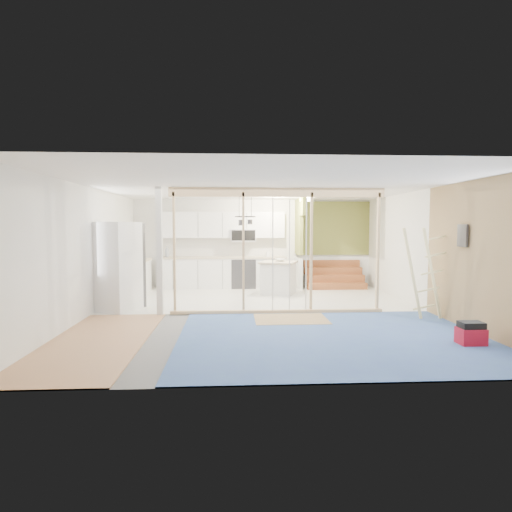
{
  "coord_description": "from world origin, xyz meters",
  "views": [
    {
      "loc": [
        -0.64,
        -8.71,
        1.81
      ],
      "look_at": [
        -0.11,
        0.6,
        1.16
      ],
      "focal_mm": 30.0,
      "sensor_mm": 36.0,
      "label": 1
    }
  ],
  "objects": [
    {
      "name": "pot_rack",
      "position": [
        -0.31,
        1.89,
        2.0
      ],
      "size": [
        0.52,
        0.52,
        0.72
      ],
      "color": "black",
      "rests_on": "room"
    },
    {
      "name": "island",
      "position": [
        0.6,
        2.55,
        0.44
      ],
      "size": [
        1.15,
        1.15,
        0.88
      ],
      "rotation": [
        0.0,
        0.0,
        -0.35
      ],
      "color": "white",
      "rests_on": "room"
    },
    {
      "name": "ladder",
      "position": [
        3.09,
        -0.7,
        0.91
      ],
      "size": [
        0.95,
        0.06,
        1.77
      ],
      "rotation": [
        0.0,
        0.0,
        -0.06
      ],
      "color": "#EFDF92",
      "rests_on": "room"
    },
    {
      "name": "bowl",
      "position": [
        0.65,
        2.61,
        0.91
      ],
      "size": [
        0.35,
        0.35,
        0.07
      ],
      "primitive_type": "imported",
      "rotation": [
        0.0,
        0.0,
        -0.38
      ],
      "color": "silver",
      "rests_on": "island"
    },
    {
      "name": "room",
      "position": [
        0.0,
        0.0,
        1.3
      ],
      "size": [
        7.01,
        8.01,
        2.61
      ],
      "color": "slate",
      "rests_on": "ground"
    },
    {
      "name": "green_partition",
      "position": [
        2.04,
        3.66,
        0.94
      ],
      "size": [
        2.25,
        1.51,
        2.6
      ],
      "color": "olive",
      "rests_on": "room"
    },
    {
      "name": "toolbox",
      "position": [
        3.0,
        -2.51,
        0.17
      ],
      "size": [
        0.39,
        0.29,
        0.36
      ],
      "rotation": [
        0.0,
        0.0,
        -0.01
      ],
      "color": "#A20E21",
      "rests_on": "room"
    },
    {
      "name": "soap_bottle_b",
      "position": [
        0.41,
        3.63,
        1.03
      ],
      "size": [
        0.11,
        0.11,
        0.2
      ],
      "primitive_type": "imported",
      "rotation": [
        0.0,
        0.0,
        0.22
      ],
      "color": "white",
      "rests_on": "base_cabinets"
    },
    {
      "name": "electrical_panel",
      "position": [
        3.43,
        -1.4,
        1.65
      ],
      "size": [
        0.04,
        0.3,
        0.4
      ],
      "primitive_type": "cube",
      "color": "#3A3A3F",
      "rests_on": "room"
    },
    {
      "name": "soap_bottle_a",
      "position": [
        -2.5,
        3.69,
        1.09
      ],
      "size": [
        0.15,
        0.15,
        0.32
      ],
      "primitive_type": "imported",
      "rotation": [
        0.0,
        0.0,
        -0.28
      ],
      "color": "#9FA6B1",
      "rests_on": "base_cabinets"
    },
    {
      "name": "fridge",
      "position": [
        -3.1,
        0.5,
        0.95
      ],
      "size": [
        1.11,
        1.06,
        1.9
      ],
      "rotation": [
        0.0,
        0.0,
        -0.43
      ],
      "color": "white",
      "rests_on": "room"
    },
    {
      "name": "stud_frame",
      "position": [
        -0.27,
        -0.0,
        1.61
      ],
      "size": [
        4.66,
        0.14,
        2.6
      ],
      "color": "#D4B482",
      "rests_on": "room"
    },
    {
      "name": "floor_overlays",
      "position": [
        0.07,
        0.06,
        0.01
      ],
      "size": [
        7.0,
        8.0,
        0.03
      ],
      "color": "white",
      "rests_on": "room"
    },
    {
      "name": "base_cabinets",
      "position": [
        -1.61,
        3.36,
        0.47
      ],
      "size": [
        4.45,
        2.24,
        0.93
      ],
      "color": "white",
      "rests_on": "room"
    },
    {
      "name": "ceiling_light",
      "position": [
        1.4,
        3.0,
        2.54
      ],
      "size": [
        0.32,
        0.32,
        0.08
      ],
      "primitive_type": "cylinder",
      "color": "#FFEABF",
      "rests_on": "room"
    },
    {
      "name": "upper_cabinets",
      "position": [
        -0.84,
        3.82,
        1.82
      ],
      "size": [
        3.6,
        0.41,
        0.85
      ],
      "color": "white",
      "rests_on": "room"
    },
    {
      "name": "sheathing_panel",
      "position": [
        3.48,
        -2.0,
        1.3
      ],
      "size": [
        0.02,
        4.0,
        2.6
      ],
      "primitive_type": "cube",
      "color": "#A47E59",
      "rests_on": "room"
    }
  ]
}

